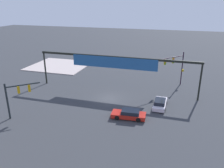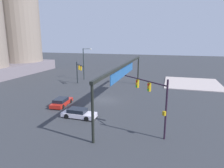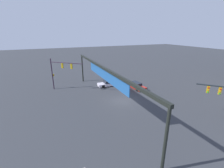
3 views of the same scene
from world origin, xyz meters
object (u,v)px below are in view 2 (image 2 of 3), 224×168
at_px(traffic_signal_opposite_side, 153,95).
at_px(streetlamp_curved_arm, 84,62).
at_px(traffic_signal_near_corner, 79,70).
at_px(sedan_car_approaching, 61,102).
at_px(sedan_car_waiting_far, 79,113).

height_order(traffic_signal_opposite_side, streetlamp_curved_arm, streetlamp_curved_arm).
height_order(traffic_signal_near_corner, sedan_car_approaching, traffic_signal_near_corner).
relative_size(streetlamp_curved_arm, sedan_car_waiting_far, 1.71).
bearing_deg(traffic_signal_near_corner, traffic_signal_opposite_side, -0.60).
xyz_separation_m(traffic_signal_opposite_side, sedan_car_approaching, (5.21, 14.27, -3.73)).
relative_size(streetlamp_curved_arm, sedan_car_approaching, 1.65).
bearing_deg(sedan_car_waiting_far, traffic_signal_opposite_side, -8.14).
height_order(streetlamp_curved_arm, sedan_car_waiting_far, streetlamp_curved_arm).
bearing_deg(traffic_signal_opposite_side, traffic_signal_near_corner, -6.29).
xyz_separation_m(traffic_signal_near_corner, sedan_car_approaching, (-14.55, -3.98, -2.77)).
height_order(streetlamp_curved_arm, sedan_car_approaching, streetlamp_curved_arm).
relative_size(traffic_signal_opposite_side, sedan_car_approaching, 1.33).
bearing_deg(traffic_signal_opposite_side, sedan_car_approaching, 20.91).
height_order(traffic_signal_opposite_side, sedan_car_waiting_far, traffic_signal_opposite_side).
xyz_separation_m(traffic_signal_opposite_side, sedan_car_waiting_far, (1.54, 9.59, -3.73)).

